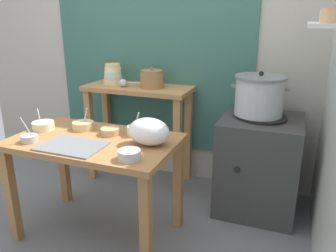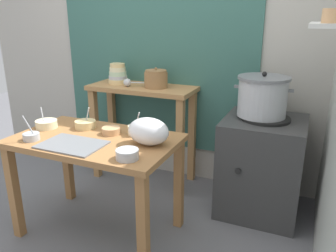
# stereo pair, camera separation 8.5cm
# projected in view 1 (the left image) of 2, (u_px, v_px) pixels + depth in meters

# --- Properties ---
(ground_plane) EXTENTS (9.00, 9.00, 0.00)m
(ground_plane) POSITION_uv_depth(u_px,v_px,m) (114.00, 230.00, 2.48)
(ground_plane) COLOR slate
(wall_back) EXTENTS (4.40, 0.12, 2.60)m
(wall_back) POSITION_uv_depth(u_px,v_px,m) (177.00, 38.00, 3.01)
(wall_back) COLOR #B2ADA3
(wall_back) RESTS_ON ground
(prep_table) EXTENTS (1.10, 0.66, 0.72)m
(prep_table) POSITION_uv_depth(u_px,v_px,m) (95.00, 154.00, 2.27)
(prep_table) COLOR #9E6B3D
(prep_table) RESTS_ON ground
(back_shelf_table) EXTENTS (0.96, 0.40, 0.90)m
(back_shelf_table) POSITION_uv_depth(u_px,v_px,m) (138.00, 110.00, 3.06)
(back_shelf_table) COLOR #B27F4C
(back_shelf_table) RESTS_ON ground
(stove_block) EXTENTS (0.60, 0.61, 0.78)m
(stove_block) POSITION_uv_depth(u_px,v_px,m) (258.00, 164.00, 2.66)
(stove_block) COLOR #383838
(stove_block) RESTS_ON ground
(steamer_pot) EXTENTS (0.43, 0.38, 0.33)m
(steamer_pot) POSITION_uv_depth(u_px,v_px,m) (259.00, 95.00, 2.52)
(steamer_pot) COLOR #B7BABF
(steamer_pot) RESTS_ON stove_block
(clay_pot) EXTENTS (0.20, 0.20, 0.17)m
(clay_pot) POSITION_uv_depth(u_px,v_px,m) (152.00, 79.00, 2.92)
(clay_pot) COLOR olive
(clay_pot) RESTS_ON back_shelf_table
(bowl_stack_enamel) EXTENTS (0.18, 0.18, 0.18)m
(bowl_stack_enamel) POSITION_uv_depth(u_px,v_px,m) (113.00, 75.00, 3.08)
(bowl_stack_enamel) COLOR #E5C684
(bowl_stack_enamel) RESTS_ON back_shelf_table
(ladle) EXTENTS (0.25, 0.12, 0.07)m
(ladle) POSITION_uv_depth(u_px,v_px,m) (124.00, 83.00, 2.96)
(ladle) COLOR #B7BABF
(ladle) RESTS_ON back_shelf_table
(serving_tray) EXTENTS (0.40, 0.28, 0.01)m
(serving_tray) POSITION_uv_depth(u_px,v_px,m) (72.00, 146.00, 2.10)
(serving_tray) COLOR slate
(serving_tray) RESTS_ON prep_table
(plastic_bag) EXTENTS (0.27, 0.19, 0.18)m
(plastic_bag) POSITION_uv_depth(u_px,v_px,m) (149.00, 132.00, 2.11)
(plastic_bag) COLOR white
(plastic_bag) RESTS_ON prep_table
(prep_bowl_0) EXTENTS (0.13, 0.13, 0.06)m
(prep_bowl_0) POSITION_uv_depth(u_px,v_px,m) (129.00, 155.00, 1.91)
(prep_bowl_0) COLOR #B7BABF
(prep_bowl_0) RESTS_ON prep_table
(prep_bowl_1) EXTENTS (0.11, 0.11, 0.17)m
(prep_bowl_1) POSITION_uv_depth(u_px,v_px,m) (29.00, 138.00, 2.18)
(prep_bowl_1) COLOR #B7BABF
(prep_bowl_1) RESTS_ON prep_table
(prep_bowl_2) EXTENTS (0.15, 0.15, 0.16)m
(prep_bowl_2) POSITION_uv_depth(u_px,v_px,m) (43.00, 125.00, 2.42)
(prep_bowl_2) COLOR beige
(prep_bowl_2) RESTS_ON prep_table
(prep_bowl_3) EXTENTS (0.15, 0.15, 0.16)m
(prep_bowl_3) POSITION_uv_depth(u_px,v_px,m) (83.00, 125.00, 2.42)
(prep_bowl_3) COLOR #E5C684
(prep_bowl_3) RESTS_ON prep_table
(prep_bowl_4) EXTENTS (0.13, 0.13, 0.05)m
(prep_bowl_4) POSITION_uv_depth(u_px,v_px,m) (110.00, 131.00, 2.31)
(prep_bowl_4) COLOR tan
(prep_bowl_4) RESTS_ON prep_table
(prep_bowl_5) EXTENTS (0.10, 0.10, 0.17)m
(prep_bowl_5) POSITION_uv_depth(u_px,v_px,m) (135.00, 130.00, 2.30)
(prep_bowl_5) COLOR beige
(prep_bowl_5) RESTS_ON prep_table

